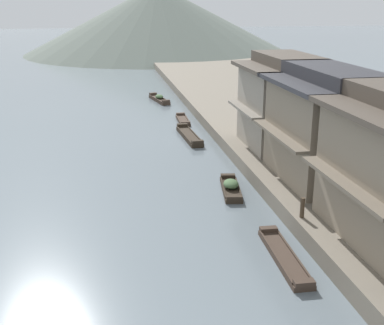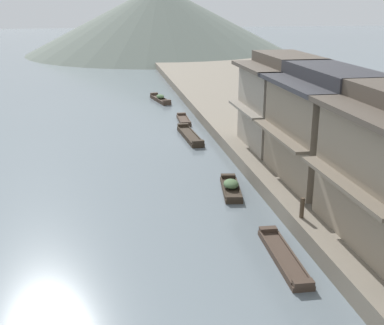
{
  "view_description": "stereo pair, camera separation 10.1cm",
  "coord_description": "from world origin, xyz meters",
  "px_view_note": "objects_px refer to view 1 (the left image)",
  "views": [
    {
      "loc": [
        -1.8,
        -8.67,
        10.32
      ],
      "look_at": [
        2.69,
        16.18,
        2.06
      ],
      "focal_mm": 46.33,
      "sensor_mm": 36.0,
      "label": 1
    },
    {
      "loc": [
        -1.7,
        -8.68,
        10.32
      ],
      "look_at": [
        2.69,
        16.18,
        2.06
      ],
      "focal_mm": 46.33,
      "sensor_mm": 36.0,
      "label": 2
    }
  ],
  "objects_px": {
    "boat_moored_nearest": "(231,187)",
    "boat_moored_third": "(284,257)",
    "boat_midriver_drifting": "(189,136)",
    "house_waterfront_narrow": "(286,102)",
    "mooring_post_dock_mid": "(302,208)",
    "boat_moored_far": "(159,99)",
    "boat_moored_second": "(183,120)",
    "house_waterfront_tall": "(329,126)"
  },
  "relations": [
    {
      "from": "boat_moored_nearest",
      "to": "boat_moored_third",
      "type": "xyz_separation_m",
      "value": [
        0.22,
        -8.02,
        -0.11
      ]
    },
    {
      "from": "boat_midriver_drifting",
      "to": "house_waterfront_narrow",
      "type": "distance_m",
      "value": 8.97
    },
    {
      "from": "boat_moored_third",
      "to": "mooring_post_dock_mid",
      "type": "bearing_deg",
      "value": 53.4
    },
    {
      "from": "boat_moored_far",
      "to": "mooring_post_dock_mid",
      "type": "distance_m",
      "value": 33.25
    },
    {
      "from": "boat_moored_nearest",
      "to": "mooring_post_dock_mid",
      "type": "distance_m",
      "value": 6.26
    },
    {
      "from": "boat_moored_third",
      "to": "boat_moored_far",
      "type": "xyz_separation_m",
      "value": [
        -1.15,
        35.24,
        0.12
      ]
    },
    {
      "from": "boat_moored_far",
      "to": "boat_midriver_drifting",
      "type": "bearing_deg",
      "value": -87.83
    },
    {
      "from": "boat_moored_second",
      "to": "house_waterfront_narrow",
      "type": "height_order",
      "value": "house_waterfront_narrow"
    },
    {
      "from": "house_waterfront_tall",
      "to": "mooring_post_dock_mid",
      "type": "height_order",
      "value": "house_waterfront_tall"
    },
    {
      "from": "boat_moored_nearest",
      "to": "boat_moored_third",
      "type": "relative_size",
      "value": 0.78
    },
    {
      "from": "boat_midriver_drifting",
      "to": "mooring_post_dock_mid",
      "type": "xyz_separation_m",
      "value": [
        2.14,
        -17.61,
        1.18
      ]
    },
    {
      "from": "boat_moored_second",
      "to": "boat_midriver_drifting",
      "type": "xyz_separation_m",
      "value": [
        -0.41,
        -5.67,
        0.03
      ]
    },
    {
      "from": "boat_midriver_drifting",
      "to": "house_waterfront_tall",
      "type": "distance_m",
      "value": 14.35
    },
    {
      "from": "boat_moored_third",
      "to": "mooring_post_dock_mid",
      "type": "distance_m",
      "value": 2.91
    },
    {
      "from": "boat_moored_second",
      "to": "mooring_post_dock_mid",
      "type": "relative_size",
      "value": 4.11
    },
    {
      "from": "boat_moored_nearest",
      "to": "mooring_post_dock_mid",
      "type": "relative_size",
      "value": 4.09
    },
    {
      "from": "boat_moored_third",
      "to": "boat_midriver_drifting",
      "type": "xyz_separation_m",
      "value": [
        -0.56,
        19.73,
        0.04
      ]
    },
    {
      "from": "boat_moored_nearest",
      "to": "house_waterfront_tall",
      "type": "bearing_deg",
      "value": -11.4
    },
    {
      "from": "boat_moored_second",
      "to": "mooring_post_dock_mid",
      "type": "distance_m",
      "value": 23.38
    },
    {
      "from": "house_waterfront_tall",
      "to": "house_waterfront_narrow",
      "type": "bearing_deg",
      "value": 89.63
    },
    {
      "from": "boat_moored_far",
      "to": "mooring_post_dock_mid",
      "type": "xyz_separation_m",
      "value": [
        2.72,
        -33.12,
        1.1
      ]
    },
    {
      "from": "house_waterfront_narrow",
      "to": "boat_moored_third",
      "type": "bearing_deg",
      "value": -109.83
    },
    {
      "from": "boat_moored_nearest",
      "to": "boat_midriver_drifting",
      "type": "bearing_deg",
      "value": 91.65
    },
    {
      "from": "boat_midriver_drifting",
      "to": "boat_moored_second",
      "type": "bearing_deg",
      "value": 85.91
    },
    {
      "from": "boat_moored_nearest",
      "to": "boat_midriver_drifting",
      "type": "height_order",
      "value": "boat_moored_nearest"
    },
    {
      "from": "boat_moored_far",
      "to": "house_waterfront_tall",
      "type": "xyz_separation_m",
      "value": [
        6.04,
        -28.25,
        3.62
      ]
    },
    {
      "from": "house_waterfront_tall",
      "to": "mooring_post_dock_mid",
      "type": "bearing_deg",
      "value": -124.29
    },
    {
      "from": "boat_moored_nearest",
      "to": "boat_moored_second",
      "type": "distance_m",
      "value": 17.39
    },
    {
      "from": "boat_moored_nearest",
      "to": "boat_moored_third",
      "type": "distance_m",
      "value": 8.02
    },
    {
      "from": "boat_moored_nearest",
      "to": "mooring_post_dock_mid",
      "type": "xyz_separation_m",
      "value": [
        1.8,
        -5.9,
        1.1
      ]
    },
    {
      "from": "boat_moored_second",
      "to": "mooring_post_dock_mid",
      "type": "height_order",
      "value": "mooring_post_dock_mid"
    },
    {
      "from": "boat_moored_far",
      "to": "boat_moored_third",
      "type": "bearing_deg",
      "value": -88.14
    },
    {
      "from": "boat_moored_third",
      "to": "house_waterfront_narrow",
      "type": "xyz_separation_m",
      "value": [
        4.94,
        13.69,
        3.74
      ]
    },
    {
      "from": "boat_moored_third",
      "to": "mooring_post_dock_mid",
      "type": "relative_size",
      "value": 5.22
    },
    {
      "from": "boat_moored_second",
      "to": "house_waterfront_tall",
      "type": "bearing_deg",
      "value": -74.67
    },
    {
      "from": "house_waterfront_narrow",
      "to": "house_waterfront_tall",
      "type": "bearing_deg",
      "value": -90.37
    },
    {
      "from": "boat_moored_second",
      "to": "boat_midriver_drifting",
      "type": "bearing_deg",
      "value": -94.09
    },
    {
      "from": "boat_moored_far",
      "to": "boat_midriver_drifting",
      "type": "relative_size",
      "value": 0.87
    },
    {
      "from": "boat_moored_far",
      "to": "boat_moored_second",
      "type": "bearing_deg",
      "value": -84.24
    },
    {
      "from": "boat_moored_nearest",
      "to": "house_waterfront_narrow",
      "type": "bearing_deg",
      "value": 47.71
    },
    {
      "from": "boat_moored_far",
      "to": "house_waterfront_narrow",
      "type": "height_order",
      "value": "house_waterfront_narrow"
    },
    {
      "from": "boat_moored_nearest",
      "to": "boat_midriver_drifting",
      "type": "relative_size",
      "value": 0.68
    }
  ]
}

